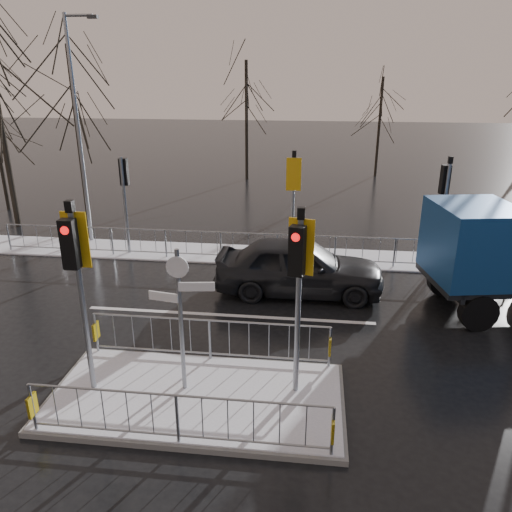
# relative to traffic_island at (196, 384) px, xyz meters

# --- Properties ---
(ground) EXTENTS (120.00, 120.00, 0.00)m
(ground) POSITION_rel_traffic_island_xyz_m (0.01, -0.01, -0.39)
(ground) COLOR black
(ground) RESTS_ON ground
(snow_verge) EXTENTS (30.00, 2.00, 0.04)m
(snow_verge) POSITION_rel_traffic_island_xyz_m (0.01, 8.59, -0.37)
(snow_verge) COLOR white
(snow_verge) RESTS_ON ground
(lane_markings) EXTENTS (8.00, 11.38, 0.01)m
(lane_markings) POSITION_rel_traffic_island_xyz_m (0.01, -0.34, -0.39)
(lane_markings) COLOR silver
(lane_markings) RESTS_ON ground
(traffic_island) EXTENTS (6.00, 3.04, 4.15)m
(traffic_island) POSITION_rel_traffic_island_xyz_m (0.00, 0.00, 0.00)
(traffic_island) COLOR #62625D
(traffic_island) RESTS_ON ground
(far_kerb_fixtures) EXTENTS (18.00, 0.65, 3.83)m
(far_kerb_fixtures) POSITION_rel_traffic_island_xyz_m (0.31, 8.08, 0.63)
(far_kerb_fixtures) COLOR gray
(far_kerb_fixtures) RESTS_ON ground
(car_far_lane) EXTENTS (5.02, 2.05, 1.71)m
(car_far_lane) POSITION_rel_traffic_island_xyz_m (1.87, 5.54, 0.46)
(car_far_lane) COLOR black
(car_far_lane) RESTS_ON ground
(flatbed_truck) EXTENTS (6.93, 3.53, 3.06)m
(flatbed_truck) POSITION_rel_traffic_island_xyz_m (7.41, 5.00, 1.24)
(flatbed_truck) COLOR black
(flatbed_truck) RESTS_ON ground
(tree_near_b) EXTENTS (4.00, 4.00, 7.55)m
(tree_near_b) POSITION_rel_traffic_island_xyz_m (-7.99, 12.49, 4.76)
(tree_near_b) COLOR black
(tree_near_b) RESTS_ON ground
(tree_far_a) EXTENTS (3.75, 3.75, 7.08)m
(tree_far_a) POSITION_rel_traffic_island_xyz_m (-1.99, 21.99, 4.43)
(tree_far_a) COLOR black
(tree_far_a) RESTS_ON ground
(tree_far_b) EXTENTS (3.25, 3.25, 6.14)m
(tree_far_b) POSITION_rel_traffic_island_xyz_m (6.01, 23.99, 3.79)
(tree_far_b) COLOR black
(tree_far_b) RESTS_ON ground
(street_lamp_left) EXTENTS (1.25, 0.18, 8.20)m
(street_lamp_left) POSITION_rel_traffic_island_xyz_m (-6.42, 9.49, 4.10)
(street_lamp_left) COLOR gray
(street_lamp_left) RESTS_ON ground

